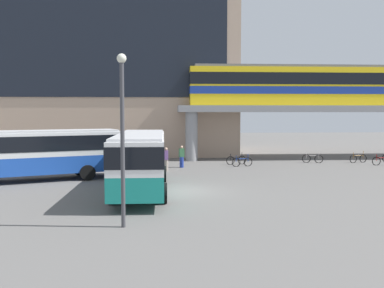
{
  "coord_description": "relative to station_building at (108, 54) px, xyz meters",
  "views": [
    {
      "loc": [
        -0.98,
        -23.97,
        4.35
      ],
      "look_at": [
        0.84,
        5.9,
        2.2
      ],
      "focal_mm": 40.98,
      "sensor_mm": 36.0,
      "label": 1
    }
  ],
  "objects": [
    {
      "name": "bus_main",
      "position": [
        4.92,
        -25.01,
        -8.77
      ],
      "size": [
        2.81,
        11.05,
        3.22
      ],
      "color": "teal",
      "rests_on": "ground_plane"
    },
    {
      "name": "bicycle_blue",
      "position": [
        12.46,
        -13.95,
        -10.4
      ],
      "size": [
        1.75,
        0.48,
        1.04
      ],
      "color": "black",
      "rests_on": "ground_plane"
    },
    {
      "name": "bicycle_red",
      "position": [
        24.21,
        -13.87,
        -10.4
      ],
      "size": [
        1.79,
        0.09,
        1.04
      ],
      "color": "black",
      "rests_on": "ground_plane"
    },
    {
      "name": "bicycle_black",
      "position": [
        12.19,
        -12.6,
        -10.4
      ],
      "size": [
        1.74,
        0.53,
        1.04
      ],
      "color": "black",
      "rests_on": "ground_plane"
    },
    {
      "name": "pedestrian_at_kerb",
      "position": [
        7.54,
        -14.37,
        -9.94
      ],
      "size": [
        0.45,
        0.35,
        1.73
      ],
      "color": "navy",
      "rests_on": "ground_plane"
    },
    {
      "name": "station_building",
      "position": [
        0.0,
        0.0,
        0.0
      ],
      "size": [
        26.93,
        14.43,
        21.51
      ],
      "color": "tan",
      "rests_on": "ground_plane"
    },
    {
      "name": "bus_secondary",
      "position": [
        -2.08,
        -20.64,
        -8.77
      ],
      "size": [
        11.18,
        6.51,
        3.22
      ],
      "color": "#1E4CB2",
      "rests_on": "ground_plane"
    },
    {
      "name": "lamp_post",
      "position": [
        4.65,
        -32.37,
        -6.92
      ],
      "size": [
        0.36,
        0.36,
        6.53
      ],
      "color": "#3F3F44",
      "rests_on": "ground_plane"
    },
    {
      "name": "ground_plane",
      "position": [
        7.23,
        -14.91,
        -10.76
      ],
      "size": [
        120.0,
        120.0,
        0.0
      ],
      "primitive_type": "plane",
      "color": "#605E5B"
    },
    {
      "name": "bicycle_silver",
      "position": [
        19.03,
        -11.75,
        -10.4
      ],
      "size": [
        1.7,
        0.67,
        1.04
      ],
      "color": "black",
      "rests_on": "ground_plane"
    },
    {
      "name": "train",
      "position": [
        19.93,
        -7.24,
        -3.79
      ],
      "size": [
        22.81,
        2.96,
        3.84
      ],
      "color": "yellow",
      "rests_on": "elevated_platform"
    },
    {
      "name": "pedestrian_waiting_near_stop",
      "position": [
        -2.86,
        -13.52,
        -9.93
      ],
      "size": [
        0.46,
        0.38,
        1.76
      ],
      "color": "gray",
      "rests_on": "ground_plane"
    },
    {
      "name": "bicycle_brown",
      "position": [
        23.02,
        -11.93,
        -10.4
      ],
      "size": [
        1.74,
        0.55,
        1.04
      ],
      "color": "black",
      "rests_on": "ground_plane"
    },
    {
      "name": "pedestrian_near_building",
      "position": [
        6.3,
        -16.37,
        -9.93
      ],
      "size": [
        0.33,
        0.44,
        1.76
      ],
      "color": "gray",
      "rests_on": "ground_plane"
    },
    {
      "name": "elevated_platform",
      "position": [
        21.34,
        -7.24,
        -6.49
      ],
      "size": [
        27.84,
        6.07,
        5.0
      ],
      "color": "gray",
      "rests_on": "ground_plane"
    }
  ]
}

